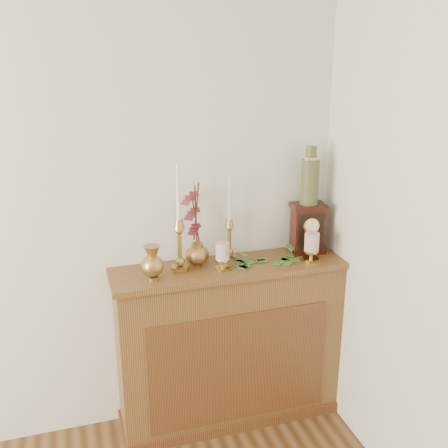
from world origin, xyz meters
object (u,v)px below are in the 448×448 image
object	(u,v)px
ginger_jar	(193,226)
mantel_clock	(307,229)
candlestick_left	(179,237)
ceramic_vase	(310,178)
candlestick_center	(229,233)
bud_vase	(152,263)

from	to	relation	value
ginger_jar	mantel_clock	bearing A→B (deg)	-2.20
ginger_jar	mantel_clock	world-z (taller)	ginger_jar
candlestick_left	ceramic_vase	xyz separation A→B (m)	(0.72, 0.05, 0.23)
candlestick_left	candlestick_center	distance (m)	0.30
candlestick_center	mantel_clock	size ratio (longest dim) A/B	1.62
bud_vase	ginger_jar	distance (m)	0.31
bud_vase	ginger_jar	world-z (taller)	ginger_jar
ceramic_vase	ginger_jar	bearing A→B (deg)	178.03
mantel_clock	bud_vase	bearing A→B (deg)	-164.81
ginger_jar	ceramic_vase	xyz separation A→B (m)	(0.63, -0.02, 0.21)
candlestick_center	bud_vase	bearing A→B (deg)	-160.31
bud_vase	ginger_jar	size ratio (longest dim) A/B	0.39
ginger_jar	mantel_clock	xyz separation A→B (m)	(0.63, -0.02, -0.07)
candlestick_left	ceramic_vase	size ratio (longest dim) A/B	1.76
candlestick_left	mantel_clock	distance (m)	0.72
mantel_clock	ceramic_vase	world-z (taller)	ceramic_vase
bud_vase	ceramic_vase	size ratio (longest dim) A/B	0.57
candlestick_left	ceramic_vase	bearing A→B (deg)	3.74
ginger_jar	candlestick_left	bearing A→B (deg)	-142.39
ginger_jar	mantel_clock	size ratio (longest dim) A/B	1.65
ceramic_vase	candlestick_left	bearing A→B (deg)	-176.26
ginger_jar	ceramic_vase	distance (m)	0.67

